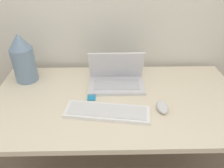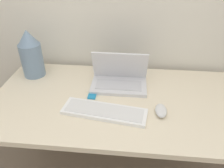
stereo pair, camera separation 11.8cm
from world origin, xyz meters
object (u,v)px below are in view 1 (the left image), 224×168
vase (23,58)px  mp3_player (92,97)px  laptop (116,78)px  keyboard (107,112)px  mouse (162,107)px

vase → mp3_player: (0.42, -0.21, -0.15)m
laptop → mp3_player: laptop is taller
laptop → vase: bearing=172.7°
vase → laptop: bearing=-7.3°
keyboard → mp3_player: size_ratio=7.21×
laptop → mouse: bearing=-46.3°
keyboard → mp3_player: bearing=122.4°
keyboard → vase: (-0.51, 0.35, 0.14)m
keyboard → vase: vase is taller
keyboard → mouse: size_ratio=4.18×
mouse → mp3_player: bearing=163.5°
vase → mouse: bearing=-21.7°
vase → mp3_player: bearing=-26.1°
mouse → vase: vase is taller
vase → mp3_player: vase is taller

